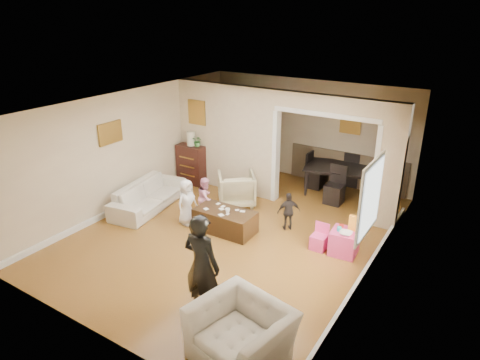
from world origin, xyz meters
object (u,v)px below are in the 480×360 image
Objects in this scene: table_lamp at (191,138)px; cyan_cup at (339,229)px; child_toddler at (289,211)px; play_table at (344,242)px; armchair_front at (241,334)px; adult_person at (202,265)px; coffee_table at (225,221)px; dining_table at (344,181)px; dresser at (192,164)px; child_kneel_b at (206,198)px; sofa at (149,196)px; coffee_cup at (228,211)px; child_kneel_a at (187,202)px; armchair_back at (236,189)px.

cyan_cup is (4.40, -1.29, -0.69)m from table_lamp.
play_table is at bearing 126.46° from child_toddler.
armchair_front reaches higher than cyan_cup.
play_table is 0.30× the size of adult_person.
coffee_table is 0.64× the size of dining_table.
dresser reaches higher than play_table.
play_table is at bearing 26.57° from cyan_cup.
adult_person reaches higher than play_table.
child_kneel_b is (-1.82, 2.53, -0.35)m from adult_person.
child_toddler is at bearing -16.51° from dresser.
table_lamp is at bearing 0.00° from dresser.
cyan_cup is at bearing 10.63° from coffee_table.
adult_person is 3.13m from child_kneel_b.
sofa is 4.33m from cyan_cup.
adult_person is (3.30, -3.93, -0.38)m from table_lamp.
adult_person reaches higher than child_toddler.
child_kneel_b reaches higher than dining_table.
table_lamp is (-0.10, 1.72, 0.90)m from sofa.
play_table is at bearing -92.62° from sofa.
sofa is at bearing 158.70° from armchair_front.
dining_table is (3.56, 1.40, -0.86)m from table_lamp.
table_lamp reaches higher than play_table.
coffee_cup is 0.10× the size of child_kneel_a.
table_lamp is 2.39m from child_kneel_a.
armchair_back is 2.29× the size of table_lamp.
armchair_back is at bearing -16.21° from table_lamp.
dresser is at bearing 25.29° from child_kneel_b.
child_toddler is (-1.03, 3.45, 0.02)m from armchair_front.
sofa is at bearing -86.77° from table_lamp.
armchair_front is 4.09m from child_kneel_b.
child_kneel_a is 0.48m from child_kneel_b.
child_kneel_b is at bearing -177.69° from cyan_cup.
table_lamp is at bearing 163.70° from cyan_cup.
adult_person is at bearing -50.05° from dresser.
adult_person is (1.12, -2.23, 0.58)m from coffee_table.
dining_table is at bearing 109.70° from play_table.
child_toddler is (1.56, -0.47, 0.03)m from armchair_back.
sofa is 2.00m from armchair_back.
child_kneel_b reaches higher than sofa.
dresser is (-4.26, 4.40, 0.13)m from armchair_front.
child_toddler is (1.05, 0.75, 0.17)m from coffee_table.
coffee_cup reaches higher than coffee_table.
table_lamp is 0.22× the size of adult_person.
coffee_table is (0.51, -1.22, -0.15)m from armchair_back.
sofa is at bearing -86.77° from dresser.
armchair_front is 3.12m from cyan_cup.
play_table is (4.50, -1.24, -0.96)m from table_lamp.
sofa is at bearing -174.25° from cyan_cup.
child_toddler is at bearing 118.16° from armchair_front.
child_toddler is at bearing -55.75° from child_kneel_a.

